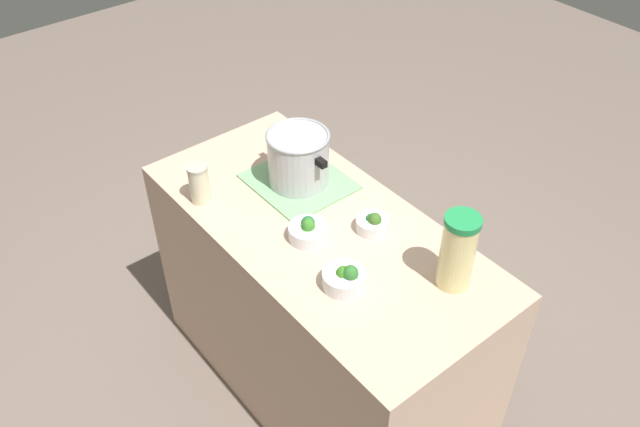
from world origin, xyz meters
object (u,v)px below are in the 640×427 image
broccoli_bowl_front (308,231)px  broccoli_bowl_center (344,278)px  cooking_pot (298,157)px  broccoli_bowl_back (373,223)px  lemonade_pitcher (458,251)px  mason_jar (199,184)px

broccoli_bowl_front → broccoli_bowl_center: size_ratio=0.97×
broccoli_bowl_center → cooking_pot: bearing=157.2°
cooking_pot → broccoli_bowl_back: (0.35, 0.03, -0.08)m
broccoli_bowl_front → broccoli_bowl_center: bearing=-11.5°
cooking_pot → broccoli_bowl_front: bearing=-31.9°
cooking_pot → broccoli_bowl_center: cooking_pot is taller
cooking_pot → lemonade_pitcher: lemonade_pitcher is taller
cooking_pot → broccoli_bowl_front: 0.30m
cooking_pot → lemonade_pitcher: 0.68m
cooking_pot → broccoli_bowl_center: 0.53m
broccoli_bowl_center → broccoli_bowl_back: size_ratio=1.20×
lemonade_pitcher → mason_jar: size_ratio=1.76×
lemonade_pitcher → broccoli_bowl_back: size_ratio=2.35×
mason_jar → broccoli_bowl_back: size_ratio=1.34×
mason_jar → broccoli_bowl_back: 0.60m
cooking_pot → lemonade_pitcher: bearing=5.0°
lemonade_pitcher → broccoli_bowl_front: bearing=-153.4°
cooking_pot → broccoli_bowl_back: 0.36m
broccoli_bowl_center → mason_jar: bearing=-169.1°
lemonade_pitcher → broccoli_bowl_center: size_ratio=1.95×
mason_jar → broccoli_bowl_front: (0.38, 0.17, -0.04)m
mason_jar → broccoli_bowl_center: bearing=10.9°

